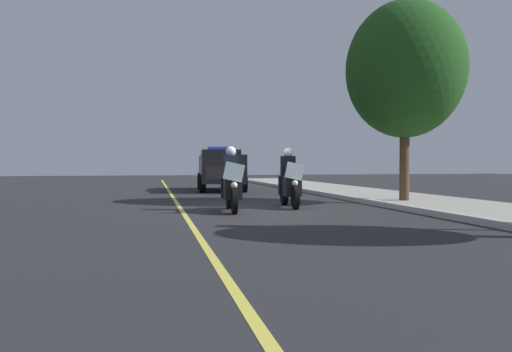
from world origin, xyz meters
TOP-DOWN VIEW (x-y plane):
  - ground_plane at (0.00, 0.00)m, footprint 80.00×80.00m
  - curb_strip at (0.00, 3.68)m, footprint 48.00×0.24m
  - sidewalk_strip at (0.00, 5.58)m, footprint 48.00×3.60m
  - lane_stripe_center at (0.00, -2.16)m, footprint 48.00×0.12m
  - police_motorcycle_lead_left at (0.56, -0.89)m, footprint 2.14×0.62m
  - police_motorcycle_lead_right at (-0.26, 0.95)m, footprint 2.14×0.62m
  - police_suv at (-9.15, 0.22)m, footprint 5.02×2.36m
  - tree_mid_block at (-0.73, 4.87)m, footprint 3.70×3.70m

SIDE VIEW (x-z plane):
  - ground_plane at x=0.00m, z-range 0.00..0.00m
  - lane_stripe_center at x=0.00m, z-range 0.00..0.01m
  - sidewalk_strip at x=0.00m, z-range 0.00..0.10m
  - curb_strip at x=0.00m, z-range 0.00..0.15m
  - police_motorcycle_lead_left at x=0.56m, z-range -0.16..1.56m
  - police_motorcycle_lead_right at x=-0.26m, z-range -0.16..1.56m
  - police_suv at x=-9.15m, z-range 0.04..2.09m
  - tree_mid_block at x=-0.73m, z-range 1.08..7.35m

